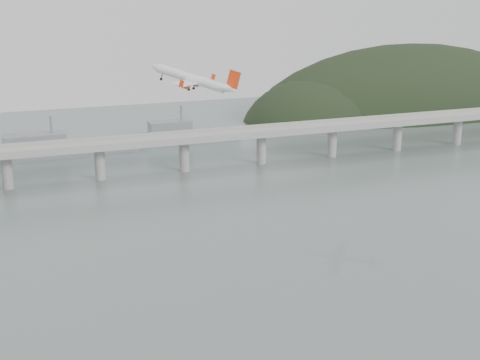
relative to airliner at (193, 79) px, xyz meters
name	(u,v)px	position (x,y,z in m)	size (l,w,h in m)	color
ground	(303,337)	(9.70, -80.14, -70.74)	(900.00, 900.00, 0.00)	slate
bridge	(149,145)	(8.55, 119.86, -53.09)	(800.00, 22.00, 23.90)	#959592
headland	(418,129)	(294.88, 251.62, -90.08)	(365.00, 155.00, 156.00)	black
airliner	(193,79)	(0.00, 0.00, 0.00)	(32.11, 30.46, 12.35)	white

